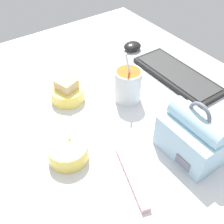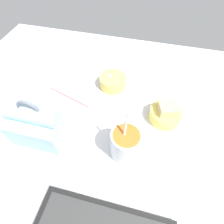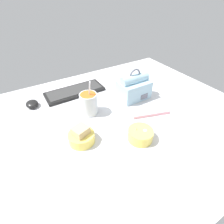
# 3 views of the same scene
# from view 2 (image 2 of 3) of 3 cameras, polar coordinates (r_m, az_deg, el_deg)

# --- Properties ---
(desk_surface) EXTENTS (1.40, 1.10, 0.02)m
(desk_surface) POSITION_cam_2_polar(r_m,az_deg,el_deg) (0.65, -1.38, -3.18)
(desk_surface) COLOR silver
(desk_surface) RESTS_ON ground
(lunch_bag) EXTENTS (0.17, 0.12, 0.18)m
(lunch_bag) POSITION_cam_2_polar(r_m,az_deg,el_deg) (0.60, -22.98, -3.63)
(lunch_bag) COLOR #9EC6DB
(lunch_bag) RESTS_ON desk_surface
(soup_cup) EXTENTS (0.09, 0.09, 0.19)m
(soup_cup) POSITION_cam_2_polar(r_m,az_deg,el_deg) (0.53, 4.36, -10.35)
(soup_cup) COLOR silver
(soup_cup) RESTS_ON desk_surface
(bento_bowl_sandwich) EXTENTS (0.11, 0.11, 0.08)m
(bento_bowl_sandwich) POSITION_cam_2_polar(r_m,az_deg,el_deg) (0.65, 17.05, -0.53)
(bento_bowl_sandwich) COLOR #EFD65B
(bento_bowl_sandwich) RESTS_ON desk_surface
(bento_bowl_snacks) EXTENTS (0.11, 0.11, 0.06)m
(bento_bowl_snacks) POSITION_cam_2_polar(r_m,az_deg,el_deg) (0.73, 0.33, 9.94)
(bento_bowl_snacks) COLOR #EFD65B
(bento_bowl_snacks) RESTS_ON desk_surface
(chopstick_case) EXTENTS (0.19, 0.08, 0.02)m
(chopstick_case) POSITION_cam_2_polar(r_m,az_deg,el_deg) (0.72, -13.43, 5.34)
(chopstick_case) COLOR pink
(chopstick_case) RESTS_ON desk_surface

